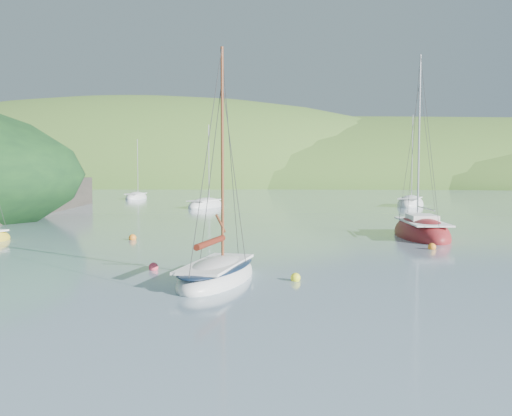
# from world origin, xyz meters

# --- Properties ---
(ground) EXTENTS (700.00, 700.00, 0.00)m
(ground) POSITION_xyz_m (0.00, 0.00, 0.00)
(ground) COLOR gray
(ground) RESTS_ON ground
(shoreline_hills) EXTENTS (690.00, 135.00, 56.00)m
(shoreline_hills) POSITION_xyz_m (-9.66, 172.42, 0.00)
(shoreline_hills) COLOR #3D6928
(shoreline_hills) RESTS_ON ground
(daysailer_white) EXTENTS (3.16, 6.64, 9.83)m
(daysailer_white) POSITION_xyz_m (-0.30, -0.01, 0.22)
(daysailer_white) COLOR silver
(daysailer_white) RESTS_ON ground
(sloop_red) EXTENTS (3.61, 8.94, 12.96)m
(sloop_red) POSITION_xyz_m (10.23, 16.19, 0.23)
(sloop_red) COLOR maroon
(sloop_red) RESTS_ON ground
(distant_sloop_a) EXTENTS (4.47, 7.96, 10.75)m
(distant_sloop_a) POSITION_xyz_m (-9.95, 44.97, 0.18)
(distant_sloop_a) COLOR silver
(distant_sloop_a) RESTS_ON ground
(distant_sloop_b) EXTENTS (5.21, 9.17, 12.37)m
(distant_sloop_b) POSITION_xyz_m (14.81, 50.90, 0.20)
(distant_sloop_b) COLOR silver
(distant_sloop_b) RESTS_ON ground
(distant_sloop_c) EXTENTS (2.54, 7.17, 10.22)m
(distant_sloop_c) POSITION_xyz_m (-25.15, 65.00, 0.18)
(distant_sloop_c) COLOR silver
(distant_sloop_c) RESTS_ON ground
(mooring_buoys) EXTENTS (18.17, 12.68, 0.47)m
(mooring_buoys) POSITION_xyz_m (-0.28, 7.27, 0.12)
(mooring_buoys) COLOR #FCFF22
(mooring_buoys) RESTS_ON ground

